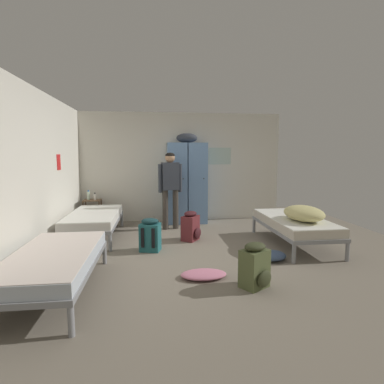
{
  "coord_description": "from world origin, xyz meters",
  "views": [
    {
      "loc": [
        -0.63,
        -4.99,
        1.59
      ],
      "look_at": [
        0.0,
        0.24,
        0.95
      ],
      "focal_mm": 29.04,
      "sensor_mm": 36.0,
      "label": 1
    }
  ],
  "objects_px": {
    "backpack_olive": "(255,266)",
    "clothes_pile_pink": "(204,274)",
    "shelf_unit": "(93,210)",
    "lotion_bottle": "(95,197)",
    "backpack_maroon": "(191,227)",
    "person_traveler": "(170,183)",
    "bed_left_rear": "(94,218)",
    "bedding_heap": "(304,213)",
    "bed_right": "(294,223)",
    "clothes_pile_denim": "(271,255)",
    "bed_left_front": "(53,261)",
    "locker_bank": "(187,181)",
    "backpack_teal": "(150,235)"
  },
  "relations": [
    {
      "from": "backpack_olive",
      "to": "clothes_pile_pink",
      "type": "distance_m",
      "value": 0.71
    },
    {
      "from": "shelf_unit",
      "to": "lotion_bottle",
      "type": "bearing_deg",
      "value": -29.74
    },
    {
      "from": "backpack_maroon",
      "to": "person_traveler",
      "type": "bearing_deg",
      "value": 109.39
    },
    {
      "from": "bed_left_rear",
      "to": "bedding_heap",
      "type": "bearing_deg",
      "value": -17.87
    },
    {
      "from": "backpack_maroon",
      "to": "shelf_unit",
      "type": "bearing_deg",
      "value": 142.9
    },
    {
      "from": "bed_right",
      "to": "backpack_olive",
      "type": "bearing_deg",
      "value": -127.17
    },
    {
      "from": "clothes_pile_denim",
      "to": "shelf_unit",
      "type": "bearing_deg",
      "value": 138.53
    },
    {
      "from": "bed_right",
      "to": "backpack_maroon",
      "type": "height_order",
      "value": "backpack_maroon"
    },
    {
      "from": "shelf_unit",
      "to": "bed_left_rear",
      "type": "xyz_separation_m",
      "value": [
        0.25,
        -1.15,
        0.04
      ]
    },
    {
      "from": "bed_left_front",
      "to": "bed_left_rear",
      "type": "bearing_deg",
      "value": 90.0
    },
    {
      "from": "backpack_maroon",
      "to": "clothes_pile_denim",
      "type": "distance_m",
      "value": 1.64
    },
    {
      "from": "shelf_unit",
      "to": "backpack_maroon",
      "type": "height_order",
      "value": "shelf_unit"
    },
    {
      "from": "lotion_bottle",
      "to": "backpack_olive",
      "type": "relative_size",
      "value": 0.3
    },
    {
      "from": "locker_bank",
      "to": "bed_left_rear",
      "type": "bearing_deg",
      "value": -149.39
    },
    {
      "from": "shelf_unit",
      "to": "bedding_heap",
      "type": "height_order",
      "value": "bedding_heap"
    },
    {
      "from": "bedding_heap",
      "to": "clothes_pile_pink",
      "type": "distance_m",
      "value": 2.19
    },
    {
      "from": "backpack_olive",
      "to": "backpack_teal",
      "type": "bearing_deg",
      "value": 128.46
    },
    {
      "from": "bed_left_front",
      "to": "clothes_pile_denim",
      "type": "bearing_deg",
      "value": 15.33
    },
    {
      "from": "lotion_bottle",
      "to": "backpack_maroon",
      "type": "bearing_deg",
      "value": -37.34
    },
    {
      "from": "bed_right",
      "to": "lotion_bottle",
      "type": "xyz_separation_m",
      "value": [
        -3.77,
        2.02,
        0.26
      ]
    },
    {
      "from": "bedding_heap",
      "to": "clothes_pile_denim",
      "type": "height_order",
      "value": "bedding_heap"
    },
    {
      "from": "person_traveler",
      "to": "clothes_pile_pink",
      "type": "height_order",
      "value": "person_traveler"
    },
    {
      "from": "bedding_heap",
      "to": "clothes_pile_denim",
      "type": "xyz_separation_m",
      "value": [
        -0.73,
        -0.46,
        -0.55
      ]
    },
    {
      "from": "locker_bank",
      "to": "bed_left_rear",
      "type": "relative_size",
      "value": 1.09
    },
    {
      "from": "locker_bank",
      "to": "clothes_pile_denim",
      "type": "relative_size",
      "value": 4.51
    },
    {
      "from": "clothes_pile_pink",
      "to": "clothes_pile_denim",
      "type": "height_order",
      "value": "clothes_pile_denim"
    },
    {
      "from": "bed_left_front",
      "to": "bedding_heap",
      "type": "relative_size",
      "value": 2.23
    },
    {
      "from": "bed_right",
      "to": "clothes_pile_pink",
      "type": "height_order",
      "value": "bed_right"
    },
    {
      "from": "bedding_heap",
      "to": "backpack_teal",
      "type": "relative_size",
      "value": 1.55
    },
    {
      "from": "bed_left_front",
      "to": "bedding_heap",
      "type": "xyz_separation_m",
      "value": [
        3.63,
        1.26,
        0.23
      ]
    },
    {
      "from": "bed_left_rear",
      "to": "backpack_maroon",
      "type": "bearing_deg",
      "value": -12.84
    },
    {
      "from": "backpack_maroon",
      "to": "clothes_pile_denim",
      "type": "bearing_deg",
      "value": -48.44
    },
    {
      "from": "clothes_pile_denim",
      "to": "bedding_heap",
      "type": "bearing_deg",
      "value": 32.14
    },
    {
      "from": "shelf_unit",
      "to": "bed_left_front",
      "type": "distance_m",
      "value": 3.59
    },
    {
      "from": "bedding_heap",
      "to": "locker_bank",
      "type": "bearing_deg",
      "value": 126.9
    },
    {
      "from": "bed_right",
      "to": "backpack_olive",
      "type": "height_order",
      "value": "backpack_olive"
    },
    {
      "from": "locker_bank",
      "to": "backpack_olive",
      "type": "bearing_deg",
      "value": -83.2
    },
    {
      "from": "locker_bank",
      "to": "bed_left_rear",
      "type": "distance_m",
      "value": 2.29
    },
    {
      "from": "shelf_unit",
      "to": "backpack_maroon",
      "type": "xyz_separation_m",
      "value": [
        2.07,
        -1.56,
        -0.09
      ]
    },
    {
      "from": "lotion_bottle",
      "to": "clothes_pile_denim",
      "type": "height_order",
      "value": "lotion_bottle"
    },
    {
      "from": "locker_bank",
      "to": "clothes_pile_pink",
      "type": "relative_size",
      "value": 3.47
    },
    {
      "from": "backpack_maroon",
      "to": "bedding_heap",
      "type": "bearing_deg",
      "value": -22.65
    },
    {
      "from": "lotion_bottle",
      "to": "backpack_olive",
      "type": "bearing_deg",
      "value": -55.42
    },
    {
      "from": "bed_left_front",
      "to": "lotion_bottle",
      "type": "distance_m",
      "value": 3.55
    },
    {
      "from": "bed_left_rear",
      "to": "bedding_heap",
      "type": "distance_m",
      "value": 3.82
    },
    {
      "from": "locker_bank",
      "to": "lotion_bottle",
      "type": "relative_size",
      "value": 12.45
    },
    {
      "from": "backpack_olive",
      "to": "clothes_pile_denim",
      "type": "height_order",
      "value": "backpack_olive"
    },
    {
      "from": "backpack_olive",
      "to": "locker_bank",
      "type": "bearing_deg",
      "value": 96.8
    },
    {
      "from": "shelf_unit",
      "to": "backpack_teal",
      "type": "height_order",
      "value": "shelf_unit"
    },
    {
      "from": "bed_left_rear",
      "to": "person_traveler",
      "type": "relative_size",
      "value": 1.17
    }
  ]
}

